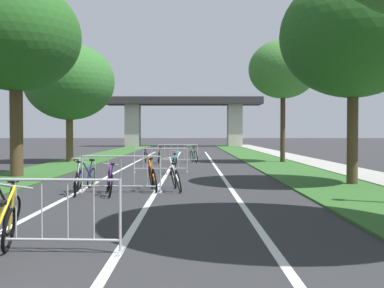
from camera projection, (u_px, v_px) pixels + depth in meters
name	position (u px, v px, depth m)	size (l,w,h in m)	color
grass_verge_left	(92.00, 159.00, 29.64)	(2.86, 67.87, 0.05)	#2D5B26
grass_verge_right	(262.00, 159.00, 29.62)	(2.86, 67.87, 0.05)	#2D5B26
sidewalk_path_right	(299.00, 159.00, 29.61)	(1.96, 67.87, 0.08)	#9E9B93
lane_stripe_center	(171.00, 169.00, 21.50)	(0.14, 39.26, 0.01)	silver
lane_stripe_right_lane	(218.00, 169.00, 21.50)	(0.14, 39.26, 0.01)	silver
lane_stripe_left_lane	(123.00, 169.00, 21.51)	(0.14, 39.26, 0.01)	silver
overpass_bridge	(185.00, 110.00, 57.84)	(19.54, 4.18, 6.15)	#2D2D30
tree_left_cypress_far	(17.00, 37.00, 17.33)	(4.88, 4.88, 7.43)	#4C3823
tree_left_oak_near	(70.00, 82.00, 26.32)	(5.15, 5.15, 6.82)	brown
tree_right_oak_mid	(354.00, 36.00, 14.74)	(4.70, 4.70, 6.83)	#4C3823
tree_right_pine_near	(284.00, 69.00, 25.90)	(3.89, 3.89, 6.95)	#3D2D1E
crowd_barrier_nearest	(43.00, 216.00, 6.50)	(2.31, 0.54, 1.05)	#ADADB2
crowd_barrier_second	(122.00, 174.00, 13.02)	(2.31, 0.54, 1.05)	#ADADB2
crowd_barrier_third	(162.00, 160.00, 19.54)	(2.31, 0.55, 1.05)	#ADADB2
crowd_barrier_fourth	(179.00, 154.00, 26.07)	(2.31, 0.50, 1.05)	#ADADB2
bicycle_purple_0	(147.00, 157.00, 25.66)	(0.49, 1.65, 0.97)	black
bicycle_white_1	(176.00, 178.00, 13.42)	(0.70, 1.66, 1.01)	black
bicycle_green_2	(195.00, 156.00, 26.41)	(0.73, 1.66, 1.02)	black
bicycle_red_3	(160.00, 157.00, 25.66)	(0.49, 1.63, 0.93)	black
bicycle_teal_4	(175.00, 165.00, 18.97)	(0.52, 1.71, 0.97)	black
bicycle_black_5	(2.00, 218.00, 7.08)	(0.50, 1.65, 1.02)	black
bicycle_silver_6	(78.00, 181.00, 12.66)	(0.49, 1.73, 0.98)	black
bicycle_orange_7	(154.00, 177.00, 13.46)	(0.65, 1.72, 0.99)	black
bicycle_yellow_8	(2.00, 235.00, 6.00)	(0.49, 1.61, 1.00)	black
bicycle_blue_9	(87.00, 178.00, 13.58)	(0.47, 1.71, 0.91)	black
bicycle_purple_10	(111.00, 182.00, 12.52)	(0.52, 1.66, 0.89)	black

